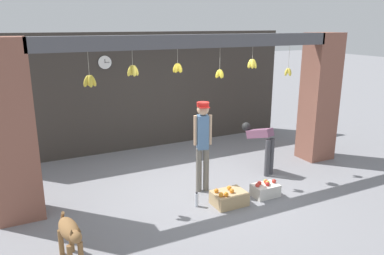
{
  "coord_description": "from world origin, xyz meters",
  "views": [
    {
      "loc": [
        -3.2,
        -6.02,
        3.11
      ],
      "look_at": [
        0.0,
        0.42,
        1.11
      ],
      "focal_mm": 35.0,
      "sensor_mm": 36.0,
      "label": 1
    }
  ],
  "objects_px": {
    "worker_stooping": "(262,142)",
    "fruit_crate_oranges": "(229,198)",
    "water_bottle": "(197,200)",
    "wall_clock": "(105,62)",
    "shopkeeper": "(203,139)",
    "dog": "(70,233)",
    "fruit_crate_apples": "(265,190)"
  },
  "relations": [
    {
      "from": "worker_stooping",
      "to": "fruit_crate_apples",
      "type": "bearing_deg",
      "value": -139.21
    },
    {
      "from": "water_bottle",
      "to": "wall_clock",
      "type": "distance_m",
      "value": 4.14
    },
    {
      "from": "fruit_crate_oranges",
      "to": "wall_clock",
      "type": "distance_m",
      "value": 4.41
    },
    {
      "from": "water_bottle",
      "to": "shopkeeper",
      "type": "bearing_deg",
      "value": 53.28
    },
    {
      "from": "worker_stooping",
      "to": "fruit_crate_oranges",
      "type": "relative_size",
      "value": 1.76
    },
    {
      "from": "fruit_crate_oranges",
      "to": "water_bottle",
      "type": "bearing_deg",
      "value": 160.96
    },
    {
      "from": "dog",
      "to": "water_bottle",
      "type": "bearing_deg",
      "value": 100.24
    },
    {
      "from": "shopkeeper",
      "to": "fruit_crate_apples",
      "type": "distance_m",
      "value": 1.5
    },
    {
      "from": "worker_stooping",
      "to": "fruit_crate_oranges",
      "type": "distance_m",
      "value": 1.81
    },
    {
      "from": "shopkeeper",
      "to": "water_bottle",
      "type": "distance_m",
      "value": 1.13
    },
    {
      "from": "fruit_crate_apples",
      "to": "dog",
      "type": "bearing_deg",
      "value": -172.2
    },
    {
      "from": "fruit_crate_oranges",
      "to": "water_bottle",
      "type": "xyz_separation_m",
      "value": [
        -0.55,
        0.19,
        0.0
      ]
    },
    {
      "from": "shopkeeper",
      "to": "wall_clock",
      "type": "relative_size",
      "value": 5.29
    },
    {
      "from": "fruit_crate_apples",
      "to": "shopkeeper",
      "type": "bearing_deg",
      "value": 142.49
    },
    {
      "from": "water_bottle",
      "to": "fruit_crate_apples",
      "type": "bearing_deg",
      "value": -8.42
    },
    {
      "from": "dog",
      "to": "fruit_crate_oranges",
      "type": "xyz_separation_m",
      "value": [
        2.78,
        0.5,
        -0.32
      ]
    },
    {
      "from": "wall_clock",
      "to": "fruit_crate_oranges",
      "type": "bearing_deg",
      "value": -72.2
    },
    {
      "from": "fruit_crate_apples",
      "to": "wall_clock",
      "type": "bearing_deg",
      "value": 118.09
    },
    {
      "from": "dog",
      "to": "worker_stooping",
      "type": "height_order",
      "value": "worker_stooping"
    },
    {
      "from": "dog",
      "to": "water_bottle",
      "type": "relative_size",
      "value": 3.1
    },
    {
      "from": "worker_stooping",
      "to": "fruit_crate_apples",
      "type": "relative_size",
      "value": 2.14
    },
    {
      "from": "fruit_crate_oranges",
      "to": "fruit_crate_apples",
      "type": "bearing_deg",
      "value": -0.63
    },
    {
      "from": "worker_stooping",
      "to": "wall_clock",
      "type": "xyz_separation_m",
      "value": [
        -2.59,
        2.7,
        1.55
      ]
    },
    {
      "from": "dog",
      "to": "shopkeeper",
      "type": "distance_m",
      "value": 2.96
    },
    {
      "from": "fruit_crate_oranges",
      "to": "fruit_crate_apples",
      "type": "height_order",
      "value": "fruit_crate_oranges"
    },
    {
      "from": "fruit_crate_oranges",
      "to": "wall_clock",
      "type": "bearing_deg",
      "value": 107.8
    },
    {
      "from": "water_bottle",
      "to": "wall_clock",
      "type": "xyz_separation_m",
      "value": [
        -0.64,
        3.5,
        2.11
      ]
    },
    {
      "from": "worker_stooping",
      "to": "fruit_crate_apples",
      "type": "height_order",
      "value": "worker_stooping"
    },
    {
      "from": "shopkeeper",
      "to": "water_bottle",
      "type": "relative_size",
      "value": 6.38
    },
    {
      "from": "fruit_crate_oranges",
      "to": "wall_clock",
      "type": "xyz_separation_m",
      "value": [
        -1.18,
        3.69,
        2.11
      ]
    },
    {
      "from": "fruit_crate_apples",
      "to": "water_bottle",
      "type": "xyz_separation_m",
      "value": [
        -1.34,
        0.2,
        0.0
      ]
    },
    {
      "from": "dog",
      "to": "fruit_crate_oranges",
      "type": "distance_m",
      "value": 2.85
    }
  ]
}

